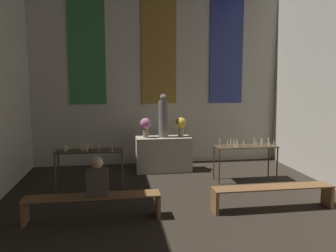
# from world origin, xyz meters

# --- Properties ---
(wall_back) EXTENTS (7.35, 0.16, 5.50)m
(wall_back) POSITION_xyz_m (0.00, 11.27, 2.78)
(wall_back) COLOR beige
(wall_back) RESTS_ON ground_plane
(altar) EXTENTS (1.45, 0.63, 0.92)m
(altar) POSITION_xyz_m (0.00, 10.29, 0.46)
(altar) COLOR #ADA38E
(altar) RESTS_ON ground_plane
(statue) EXTENTS (0.25, 0.25, 1.14)m
(statue) POSITION_xyz_m (0.00, 10.29, 1.44)
(statue) COLOR slate
(statue) RESTS_ON altar
(flower_vase_left) EXTENTS (0.28, 0.28, 0.52)m
(flower_vase_left) POSITION_xyz_m (-0.47, 10.29, 1.24)
(flower_vase_left) COLOR #937A5B
(flower_vase_left) RESTS_ON altar
(flower_vase_right) EXTENTS (0.28, 0.28, 0.52)m
(flower_vase_right) POSITION_xyz_m (0.47, 10.29, 1.24)
(flower_vase_right) COLOR #937A5B
(flower_vase_right) RESTS_ON altar
(candle_rack_left) EXTENTS (1.48, 0.50, 1.05)m
(candle_rack_left) POSITION_xyz_m (-1.84, 9.14, 0.75)
(candle_rack_left) COLOR #473823
(candle_rack_left) RESTS_ON ground_plane
(candle_rack_right) EXTENTS (1.48, 0.50, 1.05)m
(candle_rack_right) POSITION_xyz_m (1.83, 9.13, 0.75)
(candle_rack_right) COLOR #473823
(candle_rack_right) RESTS_ON ground_plane
(pew_back_left) EXTENTS (2.28, 0.36, 0.44)m
(pew_back_left) POSITION_xyz_m (-1.63, 7.29, 0.33)
(pew_back_left) COLOR brown
(pew_back_left) RESTS_ON ground_plane
(pew_back_right) EXTENTS (2.28, 0.36, 0.44)m
(pew_back_right) POSITION_xyz_m (1.63, 7.29, 0.33)
(pew_back_right) COLOR brown
(pew_back_right) RESTS_ON ground_plane
(person_seated) EXTENTS (0.36, 0.24, 0.67)m
(person_seated) POSITION_xyz_m (-1.55, 7.29, 0.73)
(person_seated) COLOR #4C4238
(person_seated) RESTS_ON pew_back_left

